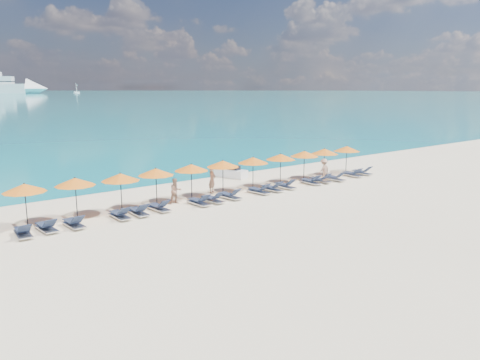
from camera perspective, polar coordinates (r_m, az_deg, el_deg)
ground at (r=26.95m, az=3.94°, el=-3.48°), size 1400.00×1400.00×0.00m
sailboat_near at (r=621.35m, az=-19.32°, el=10.09°), size 6.54×2.18×11.99m
sailboat_far at (r=566.30m, az=-19.24°, el=10.02°), size 5.30×1.77×9.71m
jetski at (r=36.05m, az=-1.12°, el=0.92°), size 1.70×2.79×0.93m
beachgoer_a at (r=30.79m, az=-3.42°, el=0.08°), size 0.77×0.70×1.78m
beachgoer_b at (r=28.06m, az=-7.85°, el=-1.35°), size 0.78×0.49×1.55m
beachgoer_c at (r=35.44m, az=10.19°, el=1.27°), size 1.10×0.59×1.63m
umbrella_0 at (r=25.09m, az=-24.80°, el=-0.88°), size 2.10×2.10×2.28m
umbrella_1 at (r=25.73m, az=-19.47°, el=-0.20°), size 2.10×2.10×2.28m
umbrella_2 at (r=26.33m, az=-14.37°, el=0.34°), size 2.10×2.10×2.28m
umbrella_3 at (r=27.53m, az=-10.23°, el=0.98°), size 2.10×2.10×2.28m
umbrella_4 at (r=28.73m, az=-5.96°, el=1.52°), size 2.10×2.10×2.28m
umbrella_5 at (r=29.99m, az=-2.11°, el=1.98°), size 2.10×2.10×2.28m
umbrella_6 at (r=31.46m, az=1.60°, el=2.42°), size 2.10×2.10×2.28m
umbrella_7 at (r=33.14m, az=4.98°, el=2.83°), size 2.10×2.10×2.28m
umbrella_8 at (r=34.87m, az=7.86°, el=3.19°), size 2.10×2.10×2.28m
umbrella_9 at (r=36.45m, az=10.27°, el=3.46°), size 2.10×2.10×2.28m
umbrella_10 at (r=38.38m, az=12.89°, el=3.74°), size 2.10×2.10×2.28m
lounger_0 at (r=24.07m, az=-24.94°, el=-5.76°), size 0.75×1.74×0.66m
lounger_1 at (r=24.47m, az=-22.53°, el=-5.29°), size 0.73×1.74×0.66m
lounger_2 at (r=24.66m, az=-19.60°, el=-4.96°), size 0.71×1.73×0.66m
lounger_3 at (r=25.54m, az=-14.44°, el=-4.10°), size 0.62×1.70×0.66m
lounger_4 at (r=26.00m, az=-12.29°, el=-3.73°), size 0.67×1.72×0.66m
lounger_5 at (r=26.67m, az=-9.86°, el=-3.26°), size 0.75×1.74×0.66m
lounger_6 at (r=27.65m, az=-5.01°, el=-2.62°), size 0.71×1.73×0.66m
lounger_7 at (r=28.23m, az=-3.36°, el=-2.31°), size 0.76×1.75×0.66m
lounger_8 at (r=29.08m, az=-1.25°, el=-1.89°), size 0.78×1.75×0.66m
lounger_9 at (r=30.53m, az=2.33°, el=-1.26°), size 0.79×1.76×0.66m
lounger_10 at (r=31.29m, az=3.93°, el=-0.97°), size 0.74×1.74×0.66m
lounger_11 at (r=32.19m, az=5.54°, el=-0.65°), size 0.66×1.71×0.66m
lounger_12 at (r=33.84m, az=8.62°, el=-0.14°), size 0.64×1.71×0.66m
lounger_13 at (r=34.55m, az=9.75°, el=0.06°), size 0.76×1.75×0.66m
lounger_14 at (r=35.43m, az=11.49°, el=0.27°), size 0.65×1.71×0.66m
lounger_15 at (r=37.36m, az=13.57°, el=0.74°), size 0.70×1.73×0.66m
lounger_16 at (r=38.36m, az=14.66°, el=0.96°), size 0.68×1.72×0.66m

